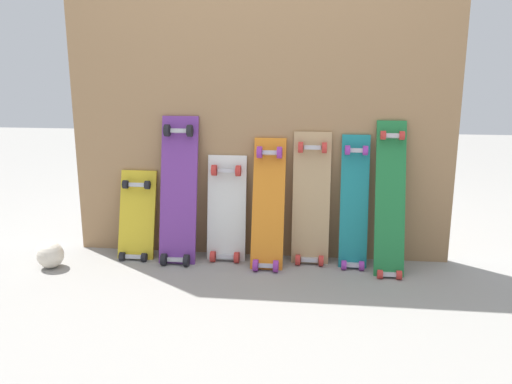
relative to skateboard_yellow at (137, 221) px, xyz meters
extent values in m
plane|color=gray|center=(0.73, 0.05, -0.22)|extent=(12.00, 12.00, 0.00)
cube|color=#99724C|center=(0.73, 0.12, 0.62)|extent=(2.27, 0.04, 1.68)
cube|color=gold|center=(0.00, 0.01, 0.00)|extent=(0.22, 0.19, 0.59)
cube|color=#B7B7BF|center=(0.00, -0.08, -0.20)|extent=(0.10, 0.04, 0.03)
cube|color=#B7B7BF|center=(0.00, 0.04, 0.21)|extent=(0.10, 0.04, 0.03)
cylinder|color=black|center=(-0.07, -0.10, -0.20)|extent=(0.03, 0.05, 0.05)
cylinder|color=black|center=(0.07, -0.10, -0.20)|extent=(0.03, 0.05, 0.05)
cylinder|color=black|center=(-0.07, 0.03, 0.22)|extent=(0.03, 0.05, 0.05)
cylinder|color=black|center=(0.07, 0.03, 0.22)|extent=(0.03, 0.05, 0.05)
cube|color=#6B338C|center=(0.27, -0.01, 0.17)|extent=(0.22, 0.23, 0.92)
cube|color=#B7B7BF|center=(0.27, -0.12, -0.19)|extent=(0.10, 0.04, 0.03)
cube|color=#B7B7BF|center=(0.27, 0.05, 0.54)|extent=(0.10, 0.04, 0.03)
cylinder|color=black|center=(0.20, -0.14, -0.19)|extent=(0.03, 0.07, 0.07)
cylinder|color=black|center=(0.34, -0.14, -0.19)|extent=(0.03, 0.07, 0.07)
cylinder|color=black|center=(0.20, 0.03, 0.55)|extent=(0.03, 0.07, 0.07)
cylinder|color=black|center=(0.34, 0.03, 0.55)|extent=(0.03, 0.07, 0.07)
cube|color=silver|center=(0.55, 0.03, 0.06)|extent=(0.23, 0.13, 0.69)
cube|color=#B7B7BF|center=(0.55, -0.03, -0.19)|extent=(0.10, 0.04, 0.03)
cube|color=#B7B7BF|center=(0.55, 0.05, 0.31)|extent=(0.10, 0.04, 0.03)
cylinder|color=red|center=(0.48, -0.05, -0.19)|extent=(0.03, 0.06, 0.06)
cylinder|color=red|center=(0.62, -0.05, -0.19)|extent=(0.03, 0.06, 0.06)
cylinder|color=red|center=(0.48, 0.04, 0.32)|extent=(0.03, 0.06, 0.06)
cylinder|color=red|center=(0.62, 0.04, 0.32)|extent=(0.03, 0.06, 0.06)
cube|color=orange|center=(0.81, -0.03, 0.11)|extent=(0.19, 0.26, 0.80)
cube|color=#B7B7BF|center=(0.81, -0.15, -0.19)|extent=(0.08, 0.04, 0.03)
cube|color=#B7B7BF|center=(0.81, 0.04, 0.43)|extent=(0.08, 0.04, 0.03)
cylinder|color=purple|center=(0.75, -0.17, -0.19)|extent=(0.03, 0.07, 0.07)
cylinder|color=purple|center=(0.86, -0.17, -0.19)|extent=(0.03, 0.07, 0.07)
cylinder|color=purple|center=(0.75, 0.03, 0.43)|extent=(0.03, 0.07, 0.07)
cylinder|color=purple|center=(0.86, 0.03, 0.43)|extent=(0.03, 0.07, 0.07)
cube|color=tan|center=(1.05, 0.04, 0.13)|extent=(0.22, 0.12, 0.84)
cube|color=#B7B7BF|center=(1.05, -0.03, -0.19)|extent=(0.10, 0.04, 0.03)
cube|color=#B7B7BF|center=(1.05, 0.06, 0.46)|extent=(0.10, 0.04, 0.03)
cylinder|color=red|center=(0.98, -0.04, -0.19)|extent=(0.03, 0.06, 0.06)
cylinder|color=red|center=(1.12, -0.04, -0.19)|extent=(0.03, 0.06, 0.06)
cylinder|color=red|center=(0.98, 0.04, 0.46)|extent=(0.03, 0.06, 0.06)
cylinder|color=red|center=(1.12, 0.04, 0.46)|extent=(0.03, 0.06, 0.06)
cube|color=#197A7F|center=(1.30, 0.02, 0.12)|extent=(0.16, 0.17, 0.83)
cube|color=#B7B7BF|center=(1.30, -0.07, -0.20)|extent=(0.07, 0.04, 0.03)
cube|color=#B7B7BF|center=(1.30, 0.05, 0.45)|extent=(0.07, 0.04, 0.03)
cylinder|color=purple|center=(1.25, -0.08, -0.20)|extent=(0.03, 0.05, 0.05)
cylinder|color=purple|center=(1.35, -0.08, -0.20)|extent=(0.03, 0.05, 0.05)
cylinder|color=purple|center=(1.25, 0.04, 0.45)|extent=(0.03, 0.05, 0.05)
cylinder|color=purple|center=(1.35, 0.04, 0.45)|extent=(0.03, 0.05, 0.05)
cube|color=#1E7238|center=(1.49, -0.04, 0.16)|extent=(0.17, 0.29, 0.92)
cube|color=#B7B7BF|center=(1.49, -0.18, -0.20)|extent=(0.07, 0.04, 0.03)
cube|color=#B7B7BF|center=(1.49, 0.04, 0.54)|extent=(0.07, 0.04, 0.03)
cylinder|color=red|center=(1.44, -0.19, -0.20)|extent=(0.03, 0.05, 0.05)
cylinder|color=red|center=(1.55, -0.19, -0.20)|extent=(0.03, 0.05, 0.05)
cylinder|color=red|center=(1.44, 0.03, 0.54)|extent=(0.03, 0.05, 0.05)
cylinder|color=red|center=(1.55, 0.03, 0.54)|extent=(0.03, 0.05, 0.05)
sphere|color=beige|center=(-0.44, -0.25, -0.15)|extent=(0.15, 0.15, 0.15)
camera|label=1|loc=(1.09, -3.01, 0.94)|focal=37.59mm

